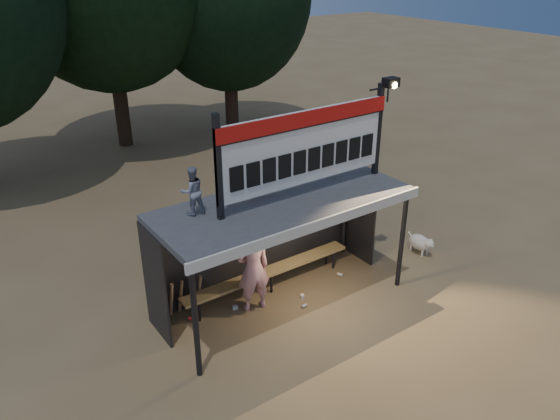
% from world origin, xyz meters
% --- Properties ---
extents(ground, '(80.00, 80.00, 0.00)m').
position_xyz_m(ground, '(0.00, 0.00, 0.00)').
color(ground, brown).
rests_on(ground, ground).
extents(player, '(0.74, 0.55, 1.85)m').
position_xyz_m(player, '(-0.59, 0.18, 0.92)').
color(player, silver).
rests_on(player, ground).
extents(child_a, '(0.47, 0.38, 0.90)m').
position_xyz_m(child_a, '(-1.65, 0.44, 2.77)').
color(child_a, gray).
rests_on(child_a, dugout_shelter).
extents(child_b, '(0.59, 0.54, 1.01)m').
position_xyz_m(child_b, '(-0.36, 0.60, 2.83)').
color(child_b, '#AD291A').
rests_on(child_b, dugout_shelter).
extents(dugout_shelter, '(5.10, 2.08, 2.32)m').
position_xyz_m(dugout_shelter, '(0.00, 0.24, 1.85)').
color(dugout_shelter, '#39393B').
rests_on(dugout_shelter, ground).
extents(scoreboard_assembly, '(4.10, 0.27, 1.99)m').
position_xyz_m(scoreboard_assembly, '(0.56, -0.01, 3.32)').
color(scoreboard_assembly, black).
rests_on(scoreboard_assembly, dugout_shelter).
extents(bench, '(4.00, 0.35, 0.48)m').
position_xyz_m(bench, '(0.00, 0.55, 0.43)').
color(bench, olive).
rests_on(bench, ground).
extents(dog, '(0.36, 0.81, 0.49)m').
position_xyz_m(dog, '(3.85, -0.24, 0.28)').
color(dog, beige).
rests_on(dog, ground).
extents(bats, '(0.67, 0.35, 0.84)m').
position_xyz_m(bats, '(-1.79, 0.82, 0.43)').
color(bats, '#A3774C').
rests_on(bats, ground).
extents(litter, '(3.56, 1.34, 0.08)m').
position_xyz_m(litter, '(-0.14, 0.23, 0.04)').
color(litter, red).
rests_on(litter, ground).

